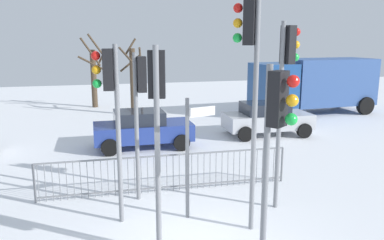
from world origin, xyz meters
TOP-DOWN VIEW (x-y plane):
  - traffic_light_rear_right at (1.00, -1.55)m, footprint 0.44×0.49m
  - traffic_light_mid_right at (2.64, 1.34)m, footprint 0.55×0.37m
  - traffic_light_rear_left at (-0.70, 0.05)m, footprint 0.36×0.56m
  - traffic_light_mid_left at (1.34, 0.44)m, footprint 0.50×0.43m
  - traffic_light_foreground_left at (-1.52, 1.46)m, footprint 0.57×0.34m
  - traffic_light_foreground_right at (-0.69, 2.65)m, footprint 0.57×0.32m
  - direction_sign_post at (0.25, 1.30)m, footprint 0.77×0.26m
  - pedestrian_guard_railing at (-0.00, 3.00)m, footprint 7.05×0.19m
  - car_blue_mid at (-0.13, 7.70)m, footprint 3.82×1.96m
  - car_silver_trailing at (5.48, 8.37)m, footprint 3.84×1.99m
  - delivery_truck at (10.24, 12.48)m, footprint 7.17×3.06m
  - bare_tree_left at (-1.89, 17.55)m, footprint 1.63×1.65m
  - bare_tree_right at (0.21, 14.53)m, footprint 1.33×1.44m

SIDE VIEW (x-z plane):
  - pedestrian_guard_railing at x=0.00m, z-range 0.02..1.09m
  - car_blue_mid at x=-0.13m, z-range 0.03..1.50m
  - car_silver_trailing at x=5.48m, z-range 0.03..1.50m
  - direction_sign_post at x=0.25m, z-range 0.18..3.09m
  - delivery_truck at x=10.24m, z-range 0.19..3.29m
  - bare_tree_left at x=-1.89m, z-range -0.20..4.31m
  - bare_tree_right at x=0.21m, z-range -0.07..4.18m
  - traffic_light_rear_right at x=1.00m, z-range 0.89..4.73m
  - traffic_light_foreground_right at x=-0.69m, z-range 0.91..4.80m
  - traffic_light_foreground_left at x=-1.52m, z-range 0.96..5.08m
  - traffic_light_rear_left at x=-0.70m, z-range 0.96..5.08m
  - traffic_light_mid_right at x=2.64m, z-range 1.08..5.71m
  - traffic_light_mid_left at x=1.34m, z-range 1.17..6.26m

